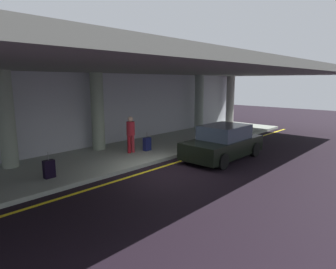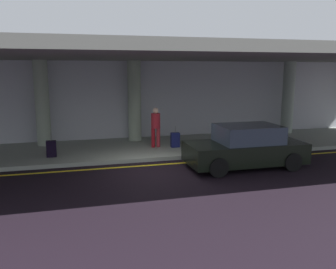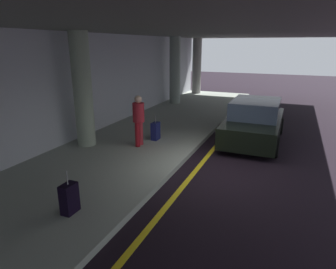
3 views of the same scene
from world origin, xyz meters
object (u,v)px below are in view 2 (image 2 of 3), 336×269
suitcase_upright_secondary (175,140)px  support_column_left_mid (134,101)px  traveler_with_luggage (156,125)px  support_column_center (288,98)px  suitcase_upright_primary (51,149)px  car_black (246,147)px  support_column_far_left (42,103)px

suitcase_upright_secondary → support_column_left_mid: bearing=109.9°
traveler_with_luggage → suitcase_upright_secondary: 1.05m
support_column_center → suitcase_upright_primary: bearing=-168.5°
traveler_with_luggage → car_black: bearing=166.2°
support_column_far_left → suitcase_upright_primary: size_ratio=4.06×
support_column_left_mid → support_column_center: bearing=0.0°
support_column_left_mid → suitcase_upright_primary: 4.55m
support_column_left_mid → traveler_with_luggage: 1.98m
support_column_center → suitcase_upright_primary: (-11.59, -2.36, -1.51)m
traveler_with_luggage → suitcase_upright_secondary: (0.80, -0.22, -0.65)m
suitcase_upright_primary → suitcase_upright_secondary: size_ratio=1.00×
support_column_left_mid → suitcase_upright_secondary: 2.80m
support_column_center → suitcase_upright_secondary: bearing=-163.9°
suitcase_upright_primary → support_column_far_left: bearing=86.9°
support_column_far_left → suitcase_upright_primary: support_column_far_left is taller
suitcase_upright_primary → support_column_left_mid: bearing=20.3°
car_black → suitcase_upright_primary: size_ratio=4.56×
suitcase_upright_secondary → suitcase_upright_primary: bearing=168.8°
support_column_far_left → support_column_left_mid: (4.00, 0.00, 0.00)m
car_black → suitcase_upright_secondary: 3.57m
car_black → suitcase_upright_primary: (-6.64, 2.69, -0.25)m
traveler_with_luggage → suitcase_upright_secondary: size_ratio=1.87×
support_column_center → traveler_with_luggage: 7.63m
support_column_center → car_black: support_column_center is taller
support_column_far_left → suitcase_upright_primary: bearing=-80.1°
car_black → support_column_center: bearing=46.3°
support_column_left_mid → suitcase_upright_primary: bearing=-146.6°
support_column_far_left → suitcase_upright_primary: 2.83m
support_column_left_mid → car_black: bearing=-58.8°
suitcase_upright_secondary → support_column_center: bearing=-0.4°
support_column_far_left → support_column_center: size_ratio=1.00×
support_column_center → support_column_left_mid: bearing=180.0°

